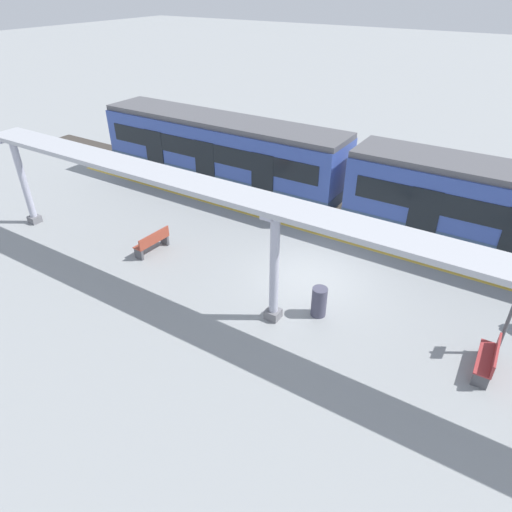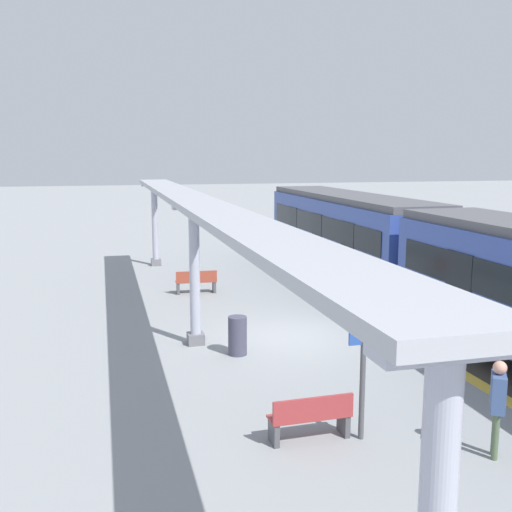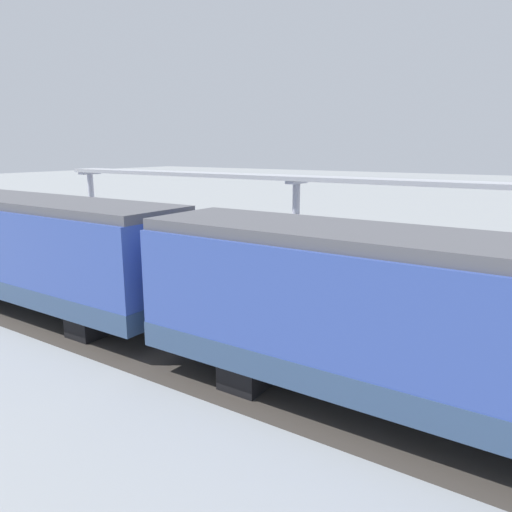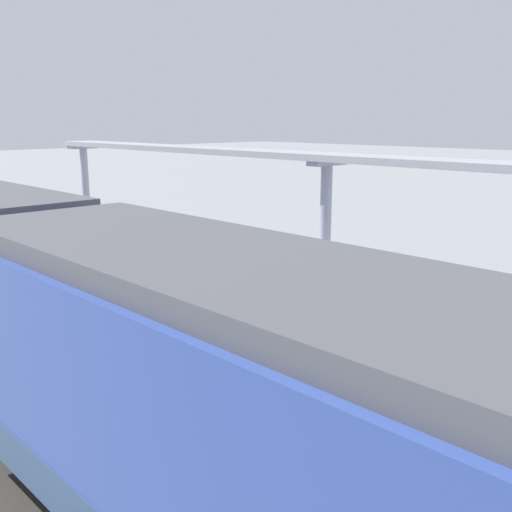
{
  "view_description": "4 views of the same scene",
  "coord_description": "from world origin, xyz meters",
  "px_view_note": "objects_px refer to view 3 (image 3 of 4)",
  "views": [
    {
      "loc": [
        12.26,
        5.35,
        9.14
      ],
      "look_at": [
        1.83,
        -1.27,
        1.41
      ],
      "focal_mm": 31.62,
      "sensor_mm": 36.0,
      "label": 1
    },
    {
      "loc": [
        5.02,
        15.33,
        5.06
      ],
      "look_at": [
        0.72,
        -1.28,
        2.13
      ],
      "focal_mm": 41.76,
      "sensor_mm": 36.0,
      "label": 2
    },
    {
      "loc": [
        -13.09,
        -8.74,
        4.93
      ],
      "look_at": [
        0.94,
        0.56,
        1.16
      ],
      "focal_mm": 33.76,
      "sensor_mm": 36.0,
      "label": 3
    },
    {
      "loc": [
        -8.34,
        -9.06,
        4.71
      ],
      "look_at": [
        1.15,
        0.74,
        1.56
      ],
      "focal_mm": 41.42,
      "sensor_mm": 36.0,
      "label": 4
    }
  ],
  "objects_px": {
    "canopy_pillar_third": "(92,209)",
    "platform_info_sign": "(142,237)",
    "trash_bin": "(258,267)",
    "bench_near_end": "(161,254)",
    "passenger_waiting_near_edge": "(85,248)",
    "train_near_carriage": "(464,336)",
    "bench_mid_platform": "(451,300)",
    "canopy_pillar_second": "(296,230)",
    "train_far_carriage": "(20,248)"
  },
  "relations": [
    {
      "from": "trash_bin",
      "to": "passenger_waiting_near_edge",
      "type": "xyz_separation_m",
      "value": [
        -3.05,
        6.22,
        0.57
      ]
    },
    {
      "from": "canopy_pillar_second",
      "to": "platform_info_sign",
      "type": "height_order",
      "value": "canopy_pillar_second"
    },
    {
      "from": "bench_near_end",
      "to": "platform_info_sign",
      "type": "distance_m",
      "value": 1.27
    },
    {
      "from": "train_far_carriage",
      "to": "bench_mid_platform",
      "type": "xyz_separation_m",
      "value": [
        6.54,
        -11.78,
        -1.39
      ]
    },
    {
      "from": "trash_bin",
      "to": "train_near_carriage",
      "type": "bearing_deg",
      "value": -127.72
    },
    {
      "from": "train_far_carriage",
      "to": "passenger_waiting_near_edge",
      "type": "xyz_separation_m",
      "value": [
        3.53,
        1.49,
        -0.77
      ]
    },
    {
      "from": "bench_near_end",
      "to": "platform_info_sign",
      "type": "height_order",
      "value": "platform_info_sign"
    },
    {
      "from": "bench_mid_platform",
      "to": "platform_info_sign",
      "type": "height_order",
      "value": "platform_info_sign"
    },
    {
      "from": "canopy_pillar_third",
      "to": "passenger_waiting_near_edge",
      "type": "height_order",
      "value": "canopy_pillar_third"
    },
    {
      "from": "trash_bin",
      "to": "passenger_waiting_near_edge",
      "type": "distance_m",
      "value": 6.95
    },
    {
      "from": "train_near_carriage",
      "to": "bench_mid_platform",
      "type": "xyz_separation_m",
      "value": [
        6.54,
        1.46,
        -1.39
      ]
    },
    {
      "from": "platform_info_sign",
      "to": "passenger_waiting_near_edge",
      "type": "height_order",
      "value": "platform_info_sign"
    },
    {
      "from": "train_near_carriage",
      "to": "bench_near_end",
      "type": "bearing_deg",
      "value": 64.66
    },
    {
      "from": "bench_mid_platform",
      "to": "passenger_waiting_near_edge",
      "type": "bearing_deg",
      "value": 102.8
    },
    {
      "from": "canopy_pillar_second",
      "to": "bench_near_end",
      "type": "xyz_separation_m",
      "value": [
        -1.14,
        6.0,
        -1.47
      ]
    },
    {
      "from": "bench_mid_platform",
      "to": "trash_bin",
      "type": "height_order",
      "value": "trash_bin"
    },
    {
      "from": "canopy_pillar_second",
      "to": "platform_info_sign",
      "type": "bearing_deg",
      "value": 108.41
    },
    {
      "from": "platform_info_sign",
      "to": "bench_mid_platform",
      "type": "bearing_deg",
      "value": -84.75
    },
    {
      "from": "train_far_carriage",
      "to": "passenger_waiting_near_edge",
      "type": "bearing_deg",
      "value": 22.84
    },
    {
      "from": "canopy_pillar_third",
      "to": "bench_mid_platform",
      "type": "height_order",
      "value": "canopy_pillar_third"
    },
    {
      "from": "train_far_carriage",
      "to": "canopy_pillar_second",
      "type": "distance_m",
      "value": 9.5
    },
    {
      "from": "bench_near_end",
      "to": "platform_info_sign",
      "type": "relative_size",
      "value": 0.69
    },
    {
      "from": "train_near_carriage",
      "to": "platform_info_sign",
      "type": "xyz_separation_m",
      "value": [
        5.43,
        13.54,
        -0.5
      ]
    },
    {
      "from": "canopy_pillar_third",
      "to": "bench_near_end",
      "type": "height_order",
      "value": "canopy_pillar_third"
    },
    {
      "from": "train_near_carriage",
      "to": "platform_info_sign",
      "type": "relative_size",
      "value": 5.75
    },
    {
      "from": "train_near_carriage",
      "to": "trash_bin",
      "type": "height_order",
      "value": "train_near_carriage"
    },
    {
      "from": "train_near_carriage",
      "to": "canopy_pillar_third",
      "type": "xyz_separation_m",
      "value": [
        7.48,
        19.24,
        0.09
      ]
    },
    {
      "from": "bench_mid_platform",
      "to": "platform_info_sign",
      "type": "relative_size",
      "value": 0.69
    },
    {
      "from": "canopy_pillar_second",
      "to": "trash_bin",
      "type": "distance_m",
      "value": 2.02
    },
    {
      "from": "trash_bin",
      "to": "platform_info_sign",
      "type": "distance_m",
      "value": 5.23
    },
    {
      "from": "bench_mid_platform",
      "to": "trash_bin",
      "type": "bearing_deg",
      "value": 89.74
    },
    {
      "from": "passenger_waiting_near_edge",
      "to": "bench_near_end",
      "type": "bearing_deg",
      "value": -25.52
    },
    {
      "from": "train_near_carriage",
      "to": "canopy_pillar_third",
      "type": "distance_m",
      "value": 20.64
    },
    {
      "from": "train_far_carriage",
      "to": "bench_mid_platform",
      "type": "bearing_deg",
      "value": -60.94
    },
    {
      "from": "canopy_pillar_second",
      "to": "trash_bin",
      "type": "xyz_separation_m",
      "value": [
        -0.91,
        1.12,
        -1.42
      ]
    },
    {
      "from": "train_far_carriage",
      "to": "canopy_pillar_third",
      "type": "relative_size",
      "value": 3.35
    },
    {
      "from": "bench_near_end",
      "to": "trash_bin",
      "type": "distance_m",
      "value": 4.89
    },
    {
      "from": "train_far_carriage",
      "to": "canopy_pillar_second",
      "type": "bearing_deg",
      "value": -38.03
    },
    {
      "from": "train_near_carriage",
      "to": "canopy_pillar_second",
      "type": "distance_m",
      "value": 10.51
    },
    {
      "from": "canopy_pillar_third",
      "to": "platform_info_sign",
      "type": "relative_size",
      "value": 1.72
    },
    {
      "from": "canopy_pillar_third",
      "to": "platform_info_sign",
      "type": "height_order",
      "value": "canopy_pillar_third"
    },
    {
      "from": "trash_bin",
      "to": "passenger_waiting_near_edge",
      "type": "height_order",
      "value": "passenger_waiting_near_edge"
    },
    {
      "from": "canopy_pillar_second",
      "to": "bench_mid_platform",
      "type": "bearing_deg",
      "value": -99.01
    },
    {
      "from": "bench_near_end",
      "to": "canopy_pillar_third",
      "type": "bearing_deg",
      "value": 78.94
    },
    {
      "from": "bench_near_end",
      "to": "passenger_waiting_near_edge",
      "type": "height_order",
      "value": "passenger_waiting_near_edge"
    },
    {
      "from": "train_near_carriage",
      "to": "trash_bin",
      "type": "bearing_deg",
      "value": 52.28
    },
    {
      "from": "canopy_pillar_second",
      "to": "canopy_pillar_third",
      "type": "distance_m",
      "value": 11.86
    },
    {
      "from": "train_far_carriage",
      "to": "trash_bin",
      "type": "relative_size",
      "value": 12.67
    },
    {
      "from": "train_near_carriage",
      "to": "platform_info_sign",
      "type": "height_order",
      "value": "train_near_carriage"
    },
    {
      "from": "canopy_pillar_second",
      "to": "canopy_pillar_third",
      "type": "relative_size",
      "value": 1.0
    }
  ]
}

